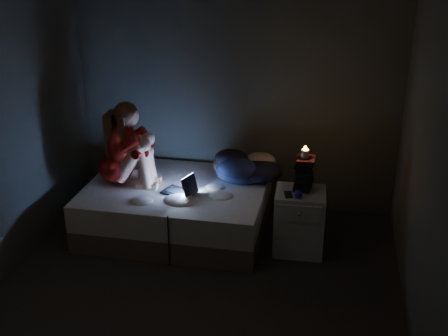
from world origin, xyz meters
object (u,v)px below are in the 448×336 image
(woman, at_px, (115,143))
(nightstand, at_px, (299,221))
(laptop, at_px, (178,183))
(phone, at_px, (288,194))
(candle, at_px, (305,154))
(bed, at_px, (177,208))

(woman, xyz_separation_m, nightstand, (1.93, -0.11, -0.64))
(laptop, relative_size, phone, 2.31)
(laptop, bearing_deg, candle, 21.65)
(nightstand, height_order, candle, candle)
(nightstand, distance_m, phone, 0.36)
(bed, xyz_separation_m, phone, (1.19, -0.27, 0.40))
(woman, bearing_deg, nightstand, -7.76)
(phone, bearing_deg, nightstand, 28.06)
(candle, xyz_separation_m, phone, (-0.13, -0.15, -0.37))
(nightstand, bearing_deg, laptop, 176.87)
(bed, relative_size, candle, 23.22)
(laptop, bearing_deg, nightstand, 18.83)
(laptop, distance_m, phone, 1.12)
(nightstand, bearing_deg, phone, -145.13)
(laptop, height_order, nightstand, laptop)
(nightstand, bearing_deg, bed, 169.84)
(woman, height_order, laptop, woman)
(woman, distance_m, nightstand, 2.04)
(candle, bearing_deg, nightstand, -104.65)
(nightstand, height_order, phone, phone)
(bed, distance_m, nightstand, 1.32)
(bed, relative_size, phone, 13.27)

